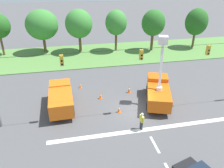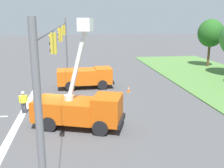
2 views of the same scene
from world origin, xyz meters
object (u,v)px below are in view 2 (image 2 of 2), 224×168
traffic_cone_foreground_right (113,107)px  traffic_cone_mid_left (65,102)px  utility_truck_support_near (85,76)px  traffic_cone_mid_right (100,96)px  road_worker (23,101)px  traffic_cone_foreground_left (128,89)px  utility_truck_bucket_lift (80,107)px  tree_far_west (211,33)px

traffic_cone_foreground_right → traffic_cone_mid_left: traffic_cone_foreground_right is taller
utility_truck_support_near → traffic_cone_mid_right: bearing=14.8°
road_worker → traffic_cone_foreground_left: size_ratio=2.89×
utility_truck_support_near → road_worker: bearing=-35.6°
utility_truck_bucket_lift → traffic_cone_mid_right: (-6.02, 1.90, -1.07)m
traffic_cone_mid_left → traffic_cone_foreground_left: bearing=119.5°
traffic_cone_foreground_right → traffic_cone_mid_right: size_ratio=1.17×
tree_far_west → utility_truck_support_near: (9.73, -18.87, -3.78)m
utility_truck_support_near → traffic_cone_foreground_right: (7.80, 1.83, -0.81)m
road_worker → traffic_cone_foreground_left: road_worker is taller
traffic_cone_mid_left → tree_far_west: bearing=126.5°
utility_truck_bucket_lift → traffic_cone_foreground_right: size_ratio=8.81×
tree_far_west → traffic_cone_mid_right: bearing=-51.7°
traffic_cone_foreground_right → traffic_cone_mid_left: size_ratio=1.09×
tree_far_west → utility_truck_bucket_lift: bearing=-44.5°
utility_truck_bucket_lift → traffic_cone_mid_right: bearing=162.5°
tree_far_west → traffic_cone_mid_right: (14.00, -17.75, -4.65)m
road_worker → traffic_cone_foreground_right: size_ratio=2.17×
utility_truck_support_near → traffic_cone_mid_left: (5.69, -1.94, -0.85)m
tree_far_west → traffic_cone_foreground_right: 24.88m
road_worker → traffic_cone_mid_right: (-2.76, 6.15, -0.66)m
traffic_cone_mid_left → utility_truck_bucket_lift: bearing=14.2°
utility_truck_bucket_lift → road_worker: utility_truck_bucket_lift is taller
utility_truck_bucket_lift → traffic_cone_mid_right: 6.41m
tree_far_west → road_worker: 29.46m
utility_truck_support_near → traffic_cone_foreground_left: 4.82m
traffic_cone_foreground_right → tree_far_west: bearing=135.8°
utility_truck_support_near → traffic_cone_foreground_left: bearing=61.9°
tree_far_west → utility_truck_bucket_lift: (20.02, -19.65, -3.59)m
traffic_cone_mid_left → traffic_cone_mid_right: 3.38m
traffic_cone_foreground_left → traffic_cone_mid_right: (2.04, -3.05, 0.05)m
tree_far_west → utility_truck_support_near: bearing=-62.7°
traffic_cone_mid_left → traffic_cone_mid_right: bearing=114.9°
utility_truck_bucket_lift → traffic_cone_mid_left: utility_truck_bucket_lift is taller
utility_truck_bucket_lift → traffic_cone_mid_left: 4.86m
tree_far_west → traffic_cone_mid_right: size_ratio=10.16×
utility_truck_bucket_lift → utility_truck_support_near: size_ratio=1.23×
road_worker → traffic_cone_foreground_left: bearing=117.5°
tree_far_west → traffic_cone_foreground_left: 19.52m
utility_truck_support_near → traffic_cone_foreground_right: bearing=13.2°
utility_truck_bucket_lift → traffic_cone_foreground_left: 9.53m
road_worker → traffic_cone_mid_left: bearing=113.5°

